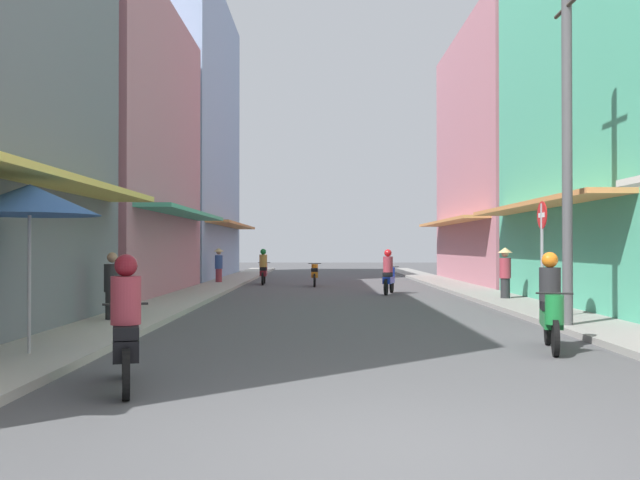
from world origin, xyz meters
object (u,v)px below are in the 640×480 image
Objects in this scene: motorbike_blue at (392,274)px; pedestrian_midway at (222,264)px; motorbike_maroon at (266,269)px; pedestrian_crossing at (115,289)px; motorbike_orange at (318,274)px; motorbike_green at (554,306)px; pedestrian_foreground at (508,271)px; utility_pole at (570,149)px; motorbike_black at (129,329)px; vendor_umbrella at (33,200)px; street_sign_no_entry at (545,244)px.

pedestrian_midway reaches higher than motorbike_blue.
pedestrian_crossing is (-1.93, -15.26, 0.06)m from motorbike_maroon.
motorbike_maroon is 15.38m from pedestrian_crossing.
motorbike_green is (3.95, -17.42, 0.20)m from motorbike_orange.
pedestrian_foreground is at bearing -54.33° from motorbike_orange.
pedestrian_midway is at bearing 120.18° from utility_pole.
pedestrian_foreground is 1.02× the size of pedestrian_midway.
motorbike_blue is 1.07× the size of pedestrian_foreground.
motorbike_green is (6.00, 2.93, 0.00)m from motorbike_black.
pedestrian_foreground is at bearing 30.29° from pedestrian_crossing.
pedestrian_foreground is at bearing 57.36° from motorbike_black.
motorbike_green is at bearing -115.65° from utility_pole.
motorbike_orange is 4.39m from pedestrian_midway.
utility_pole reaches higher than vendor_umbrella.
vendor_umbrella is (-1.72, -19.81, 1.64)m from motorbike_maroon.
utility_pole is 2.24m from street_sign_no_entry.
pedestrian_midway reaches higher than motorbike_black.
motorbike_blue is 0.69× the size of vendor_umbrella.
pedestrian_crossing is 9.29m from street_sign_no_entry.
pedestrian_foreground is (5.80, -8.09, 0.43)m from motorbike_orange.
street_sign_no_entry is at bearing 43.00° from motorbike_black.
pedestrian_crossing is at bearing 108.60° from motorbike_black.
motorbike_green is at bearing -71.65° from motorbike_maroon.
pedestrian_midway is (-8.17, 18.55, 0.21)m from motorbike_green.
motorbike_green is 20.27m from pedestrian_midway.
pedestrian_crossing is 9.81m from utility_pole.
pedestrian_foreground reaches higher than motorbike_blue.
pedestrian_midway is (-4.22, 1.13, 0.41)m from motorbike_orange.
motorbike_blue and motorbike_black have the same top height.
vendor_umbrella reaches higher than motorbike_green.
motorbike_green is 1.15× the size of pedestrian_crossing.
pedestrian_midway is 18.80m from utility_pole.
motorbike_black is 1.07× the size of pedestrian_foreground.
street_sign_no_entry reaches higher than pedestrian_foreground.
street_sign_no_entry is (1.08, 3.68, 1.01)m from motorbike_green.
motorbike_green is (6.22, -18.75, 0.00)m from motorbike_maroon.
vendor_umbrella is at bearing 136.18° from motorbike_black.
motorbike_black is 0.66× the size of street_sign_no_entry.
motorbike_maroon is 0.68× the size of street_sign_no_entry.
motorbike_black is at bearing -106.70° from motorbike_blue.
motorbike_orange is at bearing -30.32° from motorbike_maroon.
motorbike_black is 1.14× the size of pedestrian_crossing.
pedestrian_crossing is at bearing -106.79° from motorbike_orange.
vendor_umbrella reaches higher than motorbike_blue.
street_sign_no_entry is (2.38, -9.05, 1.01)m from motorbike_blue.
utility_pole is (9.35, -16.08, 2.68)m from pedestrian_midway.
vendor_umbrella is at bearing -89.33° from pedestrian_midway.
motorbike_blue is 1.01× the size of motorbike_black.
motorbike_green is 1.08× the size of pedestrian_foreground.
motorbike_maroon is 1.10× the size of pedestrian_foreground.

